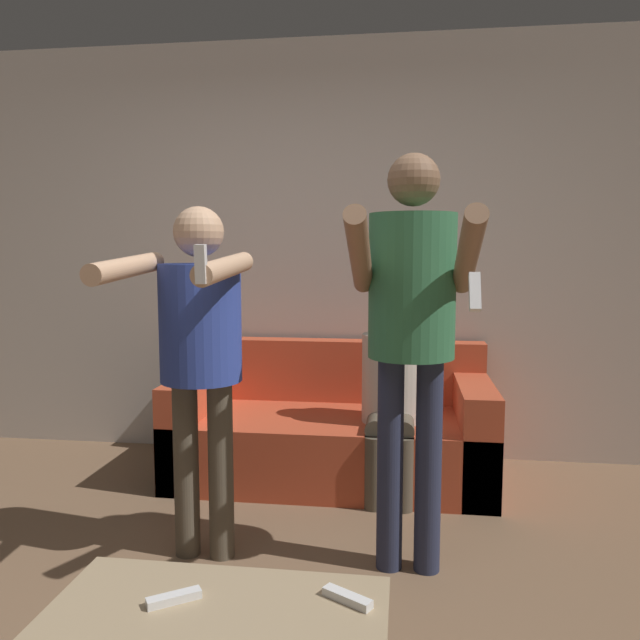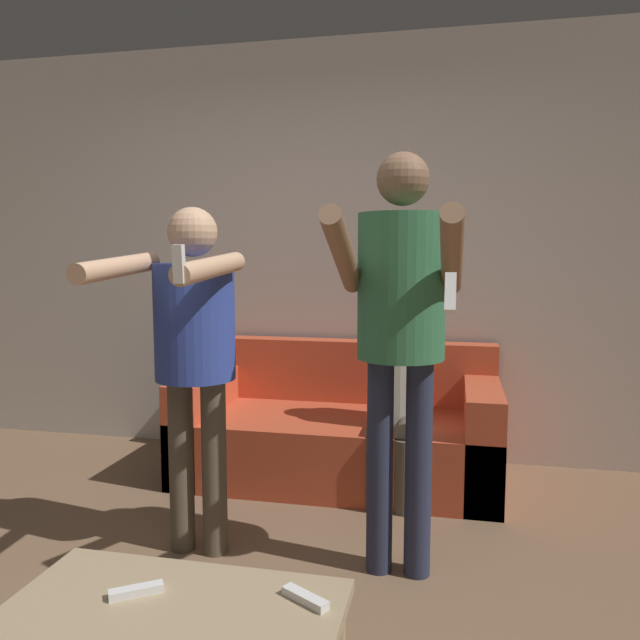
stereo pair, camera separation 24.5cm
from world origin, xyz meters
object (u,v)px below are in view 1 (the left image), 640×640
at_px(person_standing_left, 199,340).
at_px(person_standing_right, 412,312).
at_px(couch, 332,432).
at_px(person_seated, 391,384).
at_px(remote_near, 174,598).
at_px(remote_far, 347,598).
at_px(coffee_table, 210,634).

bearing_deg(person_standing_left, person_standing_right, 0.35).
relative_size(couch, person_seated, 1.65).
relative_size(remote_near, remote_far, 0.97).
bearing_deg(remote_near, person_standing_left, 104.06).
height_order(person_seated, remote_near, person_seated).
bearing_deg(remote_near, remote_far, 7.92).
bearing_deg(person_standing_right, person_standing_left, -179.65).
height_order(person_standing_left, coffee_table, person_standing_left).
xyz_separation_m(person_seated, remote_far, (-0.08, -1.81, -0.22)).
xyz_separation_m(couch, person_standing_left, (-0.45, -1.09, 0.71)).
height_order(person_standing_right, coffee_table, person_standing_right).
bearing_deg(couch, person_standing_right, -67.63).
distance_m(person_standing_left, person_standing_right, 0.90).
relative_size(couch, remote_near, 12.84).
xyz_separation_m(couch, person_standing_right, (0.45, -1.09, 0.84)).
bearing_deg(coffee_table, couch, 87.96).
height_order(couch, remote_near, couch).
distance_m(coffee_table, remote_far, 0.38).
bearing_deg(person_seated, person_standing_left, -131.61).
bearing_deg(person_standing_left, person_seated, 48.39).
xyz_separation_m(person_standing_right, remote_far, (-0.17, -0.92, -0.71)).
bearing_deg(couch, remote_far, -82.25).
distance_m(person_standing_right, remote_far, 1.17).
height_order(person_standing_right, remote_near, person_standing_right).
height_order(couch, person_seated, person_seated).
xyz_separation_m(remote_near, remote_far, (0.47, 0.07, 0.00)).
distance_m(person_standing_left, remote_far, 1.30).
xyz_separation_m(person_seated, coffee_table, (-0.43, -1.95, -0.27)).
height_order(remote_near, remote_far, same).
distance_m(person_standing_left, person_seated, 1.25).
relative_size(person_seated, remote_far, 7.59).
xyz_separation_m(person_standing_left, remote_near, (0.24, -0.98, -0.58)).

